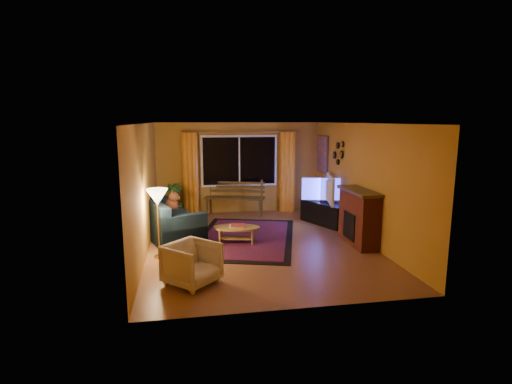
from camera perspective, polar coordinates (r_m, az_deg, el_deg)
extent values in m
cube|color=brown|center=(8.49, 0.36, -7.42)|extent=(4.50, 6.00, 0.02)
cube|color=white|center=(8.09, 0.38, 9.85)|extent=(4.50, 6.00, 0.02)
cube|color=#BC842C|center=(11.14, -2.43, 3.46)|extent=(4.50, 0.02, 2.50)
cube|color=#BC842C|center=(8.10, -15.56, 0.52)|extent=(0.02, 6.00, 2.50)
cube|color=#BC842C|center=(8.88, 14.87, 1.38)|extent=(0.02, 6.00, 2.50)
cube|color=black|center=(11.05, -2.39, 4.45)|extent=(2.00, 0.02, 1.30)
cylinder|color=#BF8C3F|center=(10.96, -2.39, 8.59)|extent=(3.20, 0.03, 0.03)
cylinder|color=orange|center=(10.93, -9.37, 2.52)|extent=(0.36, 0.36, 2.24)
cylinder|color=orange|center=(11.29, 4.48, 2.86)|extent=(0.36, 0.36, 2.24)
cube|color=#403216|center=(10.90, -3.07, -2.08)|extent=(1.67, 0.95, 0.48)
imported|color=#235B1E|center=(10.79, -11.76, -1.27)|extent=(0.62, 0.62, 0.90)
cube|color=black|center=(9.05, -12.29, -3.55)|extent=(1.60, 2.38, 0.89)
imported|color=beige|center=(6.44, -9.13, -9.82)|extent=(0.98, 0.98, 0.74)
cylinder|color=#BF8C3F|center=(7.70, -13.77, -4.49)|extent=(0.28, 0.28, 1.30)
cube|color=maroon|center=(8.86, -1.55, -6.51)|extent=(2.89, 3.71, 0.02)
cylinder|color=#B18A45|center=(8.47, -2.77, -6.14)|extent=(1.15, 1.15, 0.36)
cube|color=black|center=(10.09, 9.74, -3.02)|extent=(0.93, 1.39, 0.55)
imported|color=black|center=(9.97, 9.84, 0.44)|extent=(0.43, 1.19, 0.68)
cube|color=maroon|center=(8.57, 14.49, -3.69)|extent=(0.40, 1.20, 1.10)
cube|color=orange|center=(11.07, 9.46, 5.37)|extent=(0.04, 0.76, 0.96)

